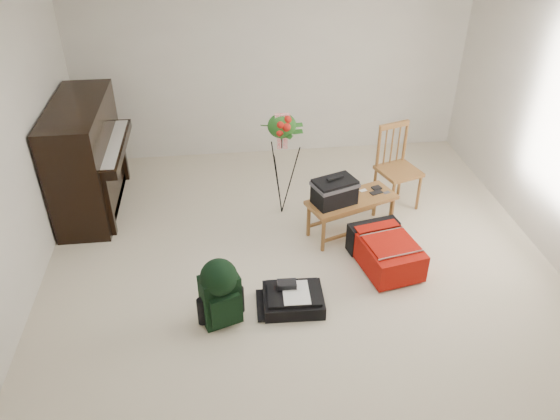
{
  "coord_description": "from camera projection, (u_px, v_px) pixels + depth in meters",
  "views": [
    {
      "loc": [
        -0.7,
        -3.97,
        3.44
      ],
      "look_at": [
        -0.18,
        0.35,
        0.59
      ],
      "focal_mm": 35.0,
      "sensor_mm": 36.0,
      "label": 1
    }
  ],
  "objects": [
    {
      "name": "floor",
      "position": [
        303.0,
        280.0,
        5.25
      ],
      "size": [
        5.0,
        5.5,
        0.01
      ],
      "primitive_type": "cube",
      "color": "beige",
      "rests_on": "ground"
    },
    {
      "name": "dining_chair",
      "position": [
        398.0,
        168.0,
        6.15
      ],
      "size": [
        0.53,
        0.53,
        0.97
      ],
      "rotation": [
        0.0,
        0.0,
        0.32
      ],
      "color": "olive",
      "rests_on": "floor"
    },
    {
      "name": "green_backpack",
      "position": [
        220.0,
        290.0,
        4.6
      ],
      "size": [
        0.37,
        0.35,
        0.65
      ],
      "rotation": [
        0.0,
        0.0,
        0.32
      ],
      "color": "black",
      "rests_on": "floor"
    },
    {
      "name": "red_suitcase",
      "position": [
        384.0,
        248.0,
        5.39
      ],
      "size": [
        0.64,
        0.84,
        0.32
      ],
      "rotation": [
        0.0,
        0.0,
        0.2
      ],
      "color": "#AF1B07",
      "rests_on": "floor"
    },
    {
      "name": "flower_stand",
      "position": [
        282.0,
        165.0,
        5.92
      ],
      "size": [
        0.4,
        0.4,
        1.24
      ],
      "rotation": [
        0.0,
        0.0,
        -0.02
      ],
      "color": "black",
      "rests_on": "floor"
    },
    {
      "name": "wall_back",
      "position": [
        272.0,
        61.0,
        6.85
      ],
      "size": [
        5.0,
        0.04,
        2.5
      ],
      "primitive_type": "cube",
      "color": "silver",
      "rests_on": "floor"
    },
    {
      "name": "bench",
      "position": [
        339.0,
        191.0,
        5.63
      ],
      "size": [
        1.02,
        0.68,
        0.73
      ],
      "rotation": [
        0.0,
        0.0,
        0.35
      ],
      "color": "olive",
      "rests_on": "floor"
    },
    {
      "name": "black_duffel",
      "position": [
        293.0,
        298.0,
        4.91
      ],
      "size": [
        0.55,
        0.45,
        0.23
      ],
      "rotation": [
        0.0,
        0.0,
        -0.04
      ],
      "color": "black",
      "rests_on": "floor"
    },
    {
      "name": "piano",
      "position": [
        87.0,
        160.0,
        6.04
      ],
      "size": [
        0.71,
        1.5,
        1.25
      ],
      "color": "black",
      "rests_on": "floor"
    },
    {
      "name": "ceiling",
      "position": [
        311.0,
        11.0,
        3.88
      ],
      "size": [
        5.0,
        5.5,
        0.01
      ],
      "primitive_type": "cube",
      "color": "white",
      "rests_on": "wall_back"
    }
  ]
}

